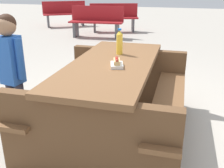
# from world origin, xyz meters

# --- Properties ---
(ground_plane) EXTENTS (30.00, 30.00, 0.00)m
(ground_plane) POSITION_xyz_m (0.00, 0.00, 0.00)
(ground_plane) COLOR #ADA599
(ground_plane) RESTS_ON ground
(picnic_table) EXTENTS (1.81, 1.42, 0.75)m
(picnic_table) POSITION_xyz_m (0.00, 0.00, 0.44)
(picnic_table) COLOR brown
(picnic_table) RESTS_ON ground
(soda_bottle) EXTENTS (0.07, 0.07, 0.27)m
(soda_bottle) POSITION_xyz_m (-0.32, -0.01, 0.88)
(soda_bottle) COLOR yellow
(soda_bottle) RESTS_ON picnic_table
(hotdog_tray) EXTENTS (0.20, 0.16, 0.08)m
(hotdog_tray) POSITION_xyz_m (0.13, 0.08, 0.78)
(hotdog_tray) COLOR white
(hotdog_tray) RESTS_ON picnic_table
(child_in_coat) EXTENTS (0.20, 0.29, 1.20)m
(child_in_coat) POSITION_xyz_m (0.27, -0.93, 0.77)
(child_in_coat) COLOR #262633
(child_in_coat) RESTS_ON ground
(park_bench_near) EXTENTS (0.51, 1.53, 0.85)m
(park_bench_near) POSITION_xyz_m (-4.83, -1.80, 0.45)
(park_bench_near) COLOR maroon
(park_bench_near) RESTS_ON ground
(park_bench_mid) EXTENTS (1.15, 1.48, 0.85)m
(park_bench_mid) POSITION_xyz_m (-6.45, -3.52, 0.45)
(park_bench_mid) COLOR maroon
(park_bench_mid) RESTS_ON ground
(park_bench_far) EXTENTS (0.83, 1.55, 0.85)m
(park_bench_far) POSITION_xyz_m (-5.87, -1.58, 0.45)
(park_bench_far) COLOR maroon
(park_bench_far) RESTS_ON ground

